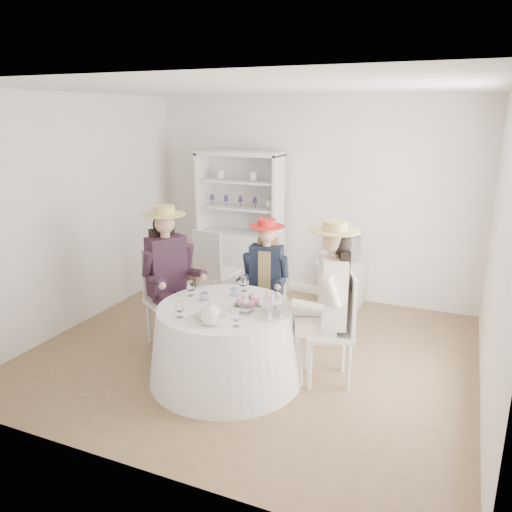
% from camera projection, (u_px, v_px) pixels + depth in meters
% --- Properties ---
extents(ground, '(4.50, 4.50, 0.00)m').
position_uv_depth(ground, '(252.00, 352.00, 5.36)').
color(ground, brown).
rests_on(ground, ground).
extents(ceiling, '(4.50, 4.50, 0.00)m').
position_uv_depth(ceiling, '(252.00, 88.00, 4.62)').
color(ceiling, white).
rests_on(ceiling, wall_back).
extents(wall_back, '(4.50, 0.00, 4.50)m').
position_uv_depth(wall_back, '(311.00, 199.00, 6.76)').
color(wall_back, silver).
rests_on(wall_back, ground).
extents(wall_front, '(4.50, 0.00, 4.50)m').
position_uv_depth(wall_front, '(129.00, 294.00, 3.22)').
color(wall_front, silver).
rests_on(wall_front, ground).
extents(wall_left, '(0.00, 4.50, 4.50)m').
position_uv_depth(wall_left, '(76.00, 213.00, 5.84)').
color(wall_left, silver).
rests_on(wall_left, ground).
extents(wall_right, '(0.00, 4.50, 4.50)m').
position_uv_depth(wall_right, '(500.00, 254.00, 4.14)').
color(wall_right, silver).
rests_on(wall_right, ground).
extents(tea_table, '(1.48, 1.48, 0.73)m').
position_uv_depth(tea_table, '(226.00, 343.00, 4.76)').
color(tea_table, white).
rests_on(tea_table, ground).
extents(hutch, '(1.18, 0.46, 1.98)m').
position_uv_depth(hutch, '(241.00, 243.00, 7.03)').
color(hutch, silver).
rests_on(hutch, ground).
extents(side_table, '(0.42, 0.42, 0.63)m').
position_uv_depth(side_table, '(346.00, 282.00, 6.60)').
color(side_table, silver).
rests_on(side_table, ground).
extents(hatbox, '(0.40, 0.40, 0.32)m').
position_uv_depth(hatbox, '(348.00, 248.00, 6.47)').
color(hatbox, black).
rests_on(hatbox, side_table).
extents(guest_left, '(0.66, 0.62, 1.55)m').
position_uv_depth(guest_left, '(168.00, 269.00, 5.31)').
color(guest_left, silver).
rests_on(guest_left, ground).
extents(guest_mid, '(0.51, 0.53, 1.38)m').
position_uv_depth(guest_mid, '(266.00, 273.00, 5.49)').
color(guest_mid, silver).
rests_on(guest_mid, ground).
extents(guest_right, '(0.65, 0.59, 1.56)m').
position_uv_depth(guest_right, '(329.00, 294.00, 4.57)').
color(guest_right, silver).
rests_on(guest_right, ground).
extents(spare_chair, '(0.51, 0.51, 1.09)m').
position_uv_depth(spare_chair, '(213.00, 268.00, 6.32)').
color(spare_chair, silver).
rests_on(spare_chair, ground).
extents(teacup_a, '(0.12, 0.12, 0.07)m').
position_uv_depth(teacup_a, '(204.00, 297.00, 4.81)').
color(teacup_a, white).
rests_on(teacup_a, tea_table).
extents(teacup_b, '(0.09, 0.09, 0.07)m').
position_uv_depth(teacup_b, '(234.00, 292.00, 4.94)').
color(teacup_b, white).
rests_on(teacup_b, tea_table).
extents(teacup_c, '(0.10, 0.10, 0.07)m').
position_uv_depth(teacup_c, '(255.00, 302.00, 4.69)').
color(teacup_c, white).
rests_on(teacup_c, tea_table).
extents(flower_bowl, '(0.23, 0.23, 0.05)m').
position_uv_depth(flower_bowl, '(244.00, 308.00, 4.55)').
color(flower_bowl, white).
rests_on(flower_bowl, tea_table).
extents(flower_arrangement, '(0.18, 0.18, 0.07)m').
position_uv_depth(flower_arrangement, '(248.00, 301.00, 4.57)').
color(flower_arrangement, pink).
rests_on(flower_arrangement, tea_table).
extents(table_teapot, '(0.27, 0.19, 0.20)m').
position_uv_depth(table_teapot, '(211.00, 315.00, 4.25)').
color(table_teapot, white).
rests_on(table_teapot, tea_table).
extents(sandwich_plate, '(0.24, 0.24, 0.05)m').
position_uv_depth(sandwich_plate, '(201.00, 317.00, 4.39)').
color(sandwich_plate, white).
rests_on(sandwich_plate, tea_table).
extents(cupcake_stand, '(0.24, 0.24, 0.23)m').
position_uv_depth(cupcake_stand, '(272.00, 309.00, 4.40)').
color(cupcake_stand, white).
rests_on(cupcake_stand, tea_table).
extents(stemware_set, '(0.96, 0.92, 0.15)m').
position_uv_depth(stemware_set, '(225.00, 299.00, 4.64)').
color(stemware_set, white).
rests_on(stemware_set, tea_table).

